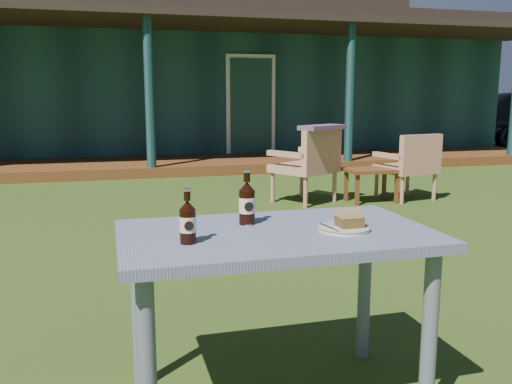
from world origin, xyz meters
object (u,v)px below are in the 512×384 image
object	(u,v)px
cola_bottle_far	(188,222)
armchair_right	(411,163)
cafe_table	(276,256)
cake_slice	(349,219)
cola_bottle_near	(247,203)
side_table	(372,173)
plate	(344,228)
armchair_left	(310,162)

from	to	relation	value
cola_bottle_far	armchair_right	distance (m)	5.01
cafe_table	cake_slice	distance (m)	0.32
cake_slice	cola_bottle_near	distance (m)	0.41
cake_slice	cola_bottle_far	world-z (taller)	cola_bottle_far
cola_bottle_far	side_table	xyz separation A→B (m)	(2.69, 3.84, -0.46)
plate	cake_slice	world-z (taller)	cake_slice
armchair_right	cola_bottle_far	bearing A→B (deg)	-129.71
armchair_left	cafe_table	bearing A→B (deg)	-112.50
cola_bottle_near	armchair_right	distance (m)	4.66
plate	cola_bottle_near	xyz separation A→B (m)	(-0.34, 0.20, 0.08)
cafe_table	cola_bottle_far	distance (m)	0.41
armchair_right	side_table	distance (m)	0.52
cafe_table	cola_bottle_near	bearing A→B (deg)	121.04
cafe_table	armchair_left	bearing A→B (deg)	67.50
cola_bottle_near	side_table	bearing A→B (deg)	56.24
cola_bottle_near	armchair_left	size ratio (longest dim) A/B	0.26
plate	cake_slice	bearing A→B (deg)	-9.65
armchair_left	cake_slice	bearing A→B (deg)	-108.69
cafe_table	armchair_right	distance (m)	4.71
cafe_table	cake_slice	world-z (taller)	cake_slice
cake_slice	armchair_left	distance (m)	4.20
cafe_table	cola_bottle_near	distance (m)	0.25
plate	side_table	distance (m)	4.36
cola_bottle_near	armchair_right	xyz separation A→B (m)	(2.92, 3.62, -0.36)
cola_bottle_far	armchair_right	xyz separation A→B (m)	(3.19, 3.84, -0.35)
cafe_table	armchair_left	size ratio (longest dim) A/B	1.39
armchair_left	armchair_right	size ratio (longest dim) A/B	1.08
cafe_table	armchair_left	distance (m)	4.23
armchair_left	plate	bearing A→B (deg)	-108.97
plate	armchair_left	xyz separation A→B (m)	(1.36, 3.97, -0.24)
cafe_table	side_table	bearing A→B (deg)	58.11
cake_slice	cola_bottle_far	bearing A→B (deg)	-177.34
cafe_table	plate	distance (m)	0.28
cola_bottle_near	cola_bottle_far	size ratio (longest dim) A/B	1.13
cake_slice	cola_bottle_far	xyz separation A→B (m)	(-0.63, -0.03, 0.03)
cola_bottle_near	armchair_left	distance (m)	4.15
cake_slice	side_table	bearing A→B (deg)	61.65
cake_slice	armchair_left	world-z (taller)	armchair_left
cake_slice	plate	bearing A→B (deg)	170.35
plate	armchair_right	xyz separation A→B (m)	(2.58, 3.81, -0.28)
armchair_right	cola_bottle_near	bearing A→B (deg)	-128.94
plate	cola_bottle_near	size ratio (longest dim) A/B	0.92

